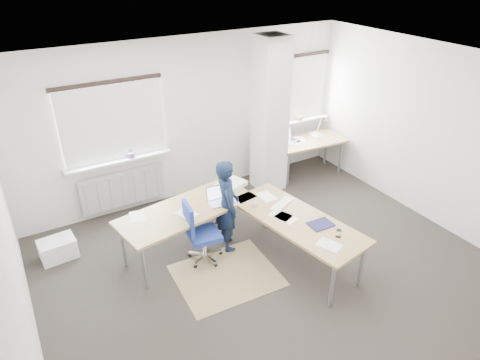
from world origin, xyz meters
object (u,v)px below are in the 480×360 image
task_chair (202,244)px  desk_side (309,142)px  desk_main (243,214)px  person (227,205)px

task_chair → desk_side: bearing=31.6°
desk_main → desk_side: (2.41, 1.56, -0.01)m
desk_side → task_chair: bearing=-150.0°
desk_main → desk_side: desk_side is taller
desk_main → task_chair: (-0.57, 0.18, -0.42)m
desk_side → task_chair: 3.30m
task_chair → desk_main: bearing=-10.7°
person → desk_side: bearing=-48.3°
person → task_chair: bearing=118.1°
desk_side → task_chair: (-2.97, -1.38, -0.41)m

